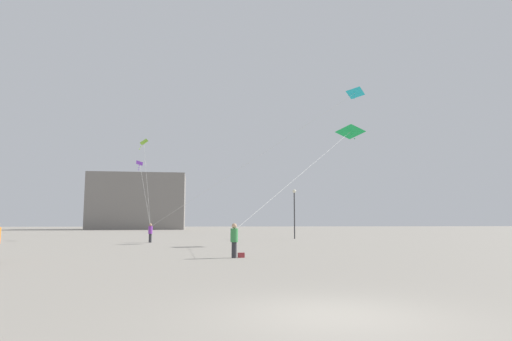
{
  "coord_description": "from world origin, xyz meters",
  "views": [
    {
      "loc": [
        -2.28,
        -8.13,
        1.74
      ],
      "look_at": [
        0.0,
        14.44,
        4.41
      ],
      "focal_mm": 30.55,
      "sensor_mm": 36.0,
      "label": 1
    }
  ],
  "objects": [
    {
      "name": "kite_lime_delta",
      "position": [
        -8.54,
        31.69,
        8.72
      ],
      "size": [
        1.63,
        2.89,
        7.94
      ],
      "color": "#8CD12D"
    },
    {
      "name": "kite_cyan_delta",
      "position": [
        10.85,
        31.28,
        13.73
      ],
      "size": [
        19.66,
        2.78,
        13.1
      ],
      "color": "#1EB2C6"
    },
    {
      "name": "person_in_purple",
      "position": [
        -7.39,
        29.32,
        0.87
      ],
      "size": [
        0.35,
        0.35,
        1.59
      ],
      "rotation": [
        0.0,
        0.0,
        0.08
      ],
      "color": "#2D2D33",
      "rests_on": "ground_plane"
    },
    {
      "name": "kite_violet_delta",
      "position": [
        -9.51,
        36.06,
        7.39
      ],
      "size": [
        2.69,
        7.47,
        6.53
      ],
      "color": "purple"
    },
    {
      "name": "ground_plane",
      "position": [
        0.0,
        0.0,
        0.0
      ],
      "size": [
        300.0,
        300.0,
        0.0
      ],
      "primitive_type": "plane",
      "color": "#9E9689"
    },
    {
      "name": "person_in_green",
      "position": [
        -1.19,
        13.18,
        0.91
      ],
      "size": [
        0.36,
        0.36,
        1.66
      ],
      "rotation": [
        0.0,
        0.0,
        2.56
      ],
      "color": "#2D2D33",
      "rests_on": "ground_plane"
    },
    {
      "name": "handbag_beside_flyer",
      "position": [
        -0.84,
        13.28,
        0.12
      ],
      "size": [
        0.34,
        0.2,
        0.24
      ],
      "primitive_type": "cube",
      "rotation": [
        0.0,
        0.0,
        0.2
      ],
      "color": "maroon",
      "rests_on": "ground_plane"
    },
    {
      "name": "building_left_hall",
      "position": [
        -19.0,
        94.35,
        6.21
      ],
      "size": [
        21.39,
        15.49,
        12.41
      ],
      "color": "gray",
      "rests_on": "ground_plane"
    },
    {
      "name": "kite_emerald_delta",
      "position": [
        8.63,
        25.29,
        8.84
      ],
      "size": [
        10.97,
        12.99,
        8.06
      ],
      "color": "green"
    },
    {
      "name": "lamppost_east",
      "position": [
        6.1,
        35.84,
        3.37
      ],
      "size": [
        0.36,
        0.36,
        5.03
      ],
      "color": "#2D2D30",
      "rests_on": "ground_plane"
    }
  ]
}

